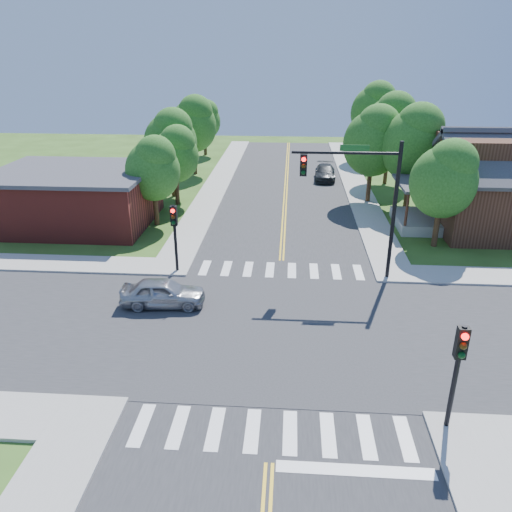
# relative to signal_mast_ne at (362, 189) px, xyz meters

# --- Properties ---
(ground) EXTENTS (100.00, 100.00, 0.00)m
(ground) POSITION_rel_signal_mast_ne_xyz_m (-3.91, -5.59, -4.85)
(ground) COLOR #304D18
(ground) RESTS_ON ground
(road_ns) EXTENTS (10.00, 90.00, 0.04)m
(road_ns) POSITION_rel_signal_mast_ne_xyz_m (-3.91, -5.59, -4.83)
(road_ns) COLOR #2D2D30
(road_ns) RESTS_ON ground
(road_ew) EXTENTS (90.00, 10.00, 0.04)m
(road_ew) POSITION_rel_signal_mast_ne_xyz_m (-3.91, -5.59, -4.83)
(road_ew) COLOR #2D2D30
(road_ew) RESTS_ON ground
(intersection_patch) EXTENTS (10.20, 10.20, 0.06)m
(intersection_patch) POSITION_rel_signal_mast_ne_xyz_m (-3.91, -5.59, -4.85)
(intersection_patch) COLOR #2D2D30
(intersection_patch) RESTS_ON ground
(sidewalk_ne) EXTENTS (40.00, 40.00, 0.14)m
(sidewalk_ne) POSITION_rel_signal_mast_ne_xyz_m (11.90, 10.23, -4.78)
(sidewalk_ne) COLOR #9E9B93
(sidewalk_ne) RESTS_ON ground
(sidewalk_nw) EXTENTS (40.00, 40.00, 0.14)m
(sidewalk_nw) POSITION_rel_signal_mast_ne_xyz_m (-19.73, 10.23, -4.78)
(sidewalk_nw) COLOR #9E9B93
(sidewalk_nw) RESTS_ON ground
(crosswalk_north) EXTENTS (8.85, 2.00, 0.01)m
(crosswalk_north) POSITION_rel_signal_mast_ne_xyz_m (-3.91, 0.61, -4.80)
(crosswalk_north) COLOR white
(crosswalk_north) RESTS_ON ground
(crosswalk_south) EXTENTS (8.85, 2.00, 0.01)m
(crosswalk_south) POSITION_rel_signal_mast_ne_xyz_m (-3.91, -11.79, -4.80)
(crosswalk_south) COLOR white
(crosswalk_south) RESTS_ON ground
(centerline) EXTENTS (0.30, 90.00, 0.01)m
(centerline) POSITION_rel_signal_mast_ne_xyz_m (-3.91, -5.59, -4.80)
(centerline) COLOR yellow
(centerline) RESTS_ON ground
(stop_bar) EXTENTS (4.60, 0.45, 0.09)m
(stop_bar) POSITION_rel_signal_mast_ne_xyz_m (-1.41, -13.19, -4.85)
(stop_bar) COLOR white
(stop_bar) RESTS_ON ground
(signal_mast_ne) EXTENTS (5.30, 0.42, 7.20)m
(signal_mast_ne) POSITION_rel_signal_mast_ne_xyz_m (0.00, 0.00, 0.00)
(signal_mast_ne) COLOR black
(signal_mast_ne) RESTS_ON ground
(signal_pole_se) EXTENTS (0.34, 0.42, 3.80)m
(signal_pole_se) POSITION_rel_signal_mast_ne_xyz_m (1.69, -11.21, -2.19)
(signal_pole_se) COLOR black
(signal_pole_se) RESTS_ON ground
(signal_pole_nw) EXTENTS (0.34, 0.42, 3.80)m
(signal_pole_nw) POSITION_rel_signal_mast_ne_xyz_m (-9.51, -0.01, -2.19)
(signal_pole_nw) COLOR black
(signal_pole_nw) RESTS_ON ground
(building_nw) EXTENTS (10.40, 8.40, 3.73)m
(building_nw) POSITION_rel_signal_mast_ne_xyz_m (-18.11, 7.61, -2.97)
(building_nw) COLOR maroon
(building_nw) RESTS_ON ground
(tree_e_a) EXTENTS (3.87, 3.68, 6.58)m
(tree_e_a) POSITION_rel_signal_mast_ne_xyz_m (5.45, 4.88, -0.54)
(tree_e_a) COLOR #382314
(tree_e_a) RESTS_ON ground
(tree_e_b) EXTENTS (4.60, 4.37, 7.82)m
(tree_e_b) POSITION_rel_signal_mast_ne_xyz_m (5.20, 12.35, 0.27)
(tree_e_b) COLOR #382314
(tree_e_b) RESTS_ON ground
(tree_e_c) EXTENTS (4.67, 4.44, 7.94)m
(tree_e_c) POSITION_rel_signal_mast_ne_xyz_m (4.94, 19.93, 0.35)
(tree_e_c) COLOR #382314
(tree_e_c) RESTS_ON ground
(tree_e_d) EXTENTS (4.82, 4.58, 8.20)m
(tree_e_d) POSITION_rel_signal_mast_ne_xyz_m (4.94, 29.38, 0.52)
(tree_e_d) COLOR #382314
(tree_e_d) RESTS_ON ground
(tree_w_a) EXTENTS (3.60, 3.42, 6.13)m
(tree_w_a) POSITION_rel_signal_mast_ne_xyz_m (-12.52, 7.58, -0.84)
(tree_w_a) COLOR #382314
(tree_w_a) RESTS_ON ground
(tree_w_b) EXTENTS (4.16, 3.95, 7.07)m
(tree_w_b) POSITION_rel_signal_mast_ne_xyz_m (-12.92, 14.59, -0.22)
(tree_w_b) COLOR #382314
(tree_w_b) RESTS_ON ground
(tree_w_c) EXTENTS (4.32, 4.11, 7.35)m
(tree_w_c) POSITION_rel_signal_mast_ne_xyz_m (-12.58, 22.31, -0.04)
(tree_w_c) COLOR #382314
(tree_w_c) RESTS_ON ground
(tree_w_d) EXTENTS (3.56, 3.38, 6.05)m
(tree_w_d) POSITION_rel_signal_mast_ne_xyz_m (-13.07, 31.25, -0.89)
(tree_w_d) COLOR #382314
(tree_w_d) RESTS_ON ground
(tree_house) EXTENTS (4.42, 4.20, 7.52)m
(tree_house) POSITION_rel_signal_mast_ne_xyz_m (2.61, 13.85, 0.08)
(tree_house) COLOR #382314
(tree_house) RESTS_ON ground
(tree_bldg) EXTENTS (3.59, 3.41, 6.10)m
(tree_bldg) POSITION_rel_signal_mast_ne_xyz_m (-12.13, 12.42, -0.86)
(tree_bldg) COLOR #382314
(tree_bldg) RESTS_ON ground
(car_silver) EXTENTS (2.07, 4.12, 1.34)m
(car_silver) POSITION_rel_signal_mast_ne_xyz_m (-9.34, -3.78, -4.18)
(car_silver) COLOR #A8AAAF
(car_silver) RESTS_ON ground
(car_dgrey) EXTENTS (2.25, 4.62, 1.29)m
(car_dgrey) POSITION_rel_signal_mast_ne_xyz_m (-0.41, 20.90, -4.21)
(car_dgrey) COLOR #272A2C
(car_dgrey) RESTS_ON ground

